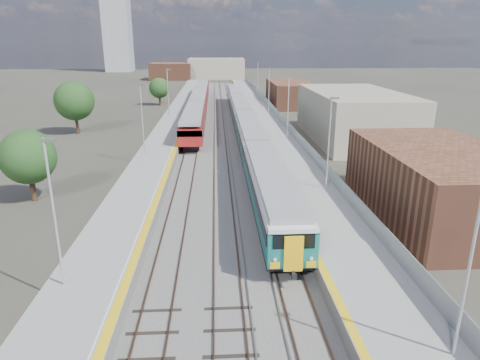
{
  "coord_description": "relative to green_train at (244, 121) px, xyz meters",
  "views": [
    {
      "loc": [
        -2.45,
        -11.23,
        12.58
      ],
      "look_at": [
        -0.64,
        20.86,
        2.2
      ],
      "focal_mm": 32.0,
      "sensor_mm": 36.0,
      "label": 1
    }
  ],
  "objects": [
    {
      "name": "buildings",
      "position": [
        -19.62,
        90.88,
        8.54
      ],
      "size": [
        72.0,
        185.5,
        40.0
      ],
      "color": "brown",
      "rests_on": "ground"
    },
    {
      "name": "red_train",
      "position": [
        -7.0,
        18.93,
        0.01
      ],
      "size": [
        2.91,
        59.07,
        3.68
      ],
      "color": "black",
      "rests_on": "ground"
    },
    {
      "name": "green_train",
      "position": [
        0.0,
        0.0,
        0.0
      ],
      "size": [
        2.79,
        77.84,
        3.08
      ],
      "color": "black",
      "rests_on": "ground"
    },
    {
      "name": "tracks",
      "position": [
        -3.15,
        6.46,
        -2.06
      ],
      "size": [
        8.96,
        160.0,
        0.17
      ],
      "color": "#4C3323",
      "rests_on": "ground"
    },
    {
      "name": "tree_d",
      "position": [
        20.4,
        21.28,
        1.25
      ],
      "size": [
        4.01,
        4.01,
        5.43
      ],
      "color": "#382619",
      "rests_on": "ground"
    },
    {
      "name": "ballast_bed",
      "position": [
        -3.75,
        4.78,
        -2.14
      ],
      "size": [
        10.5,
        155.0,
        0.06
      ],
      "primitive_type": "cube",
      "color": "#565451",
      "rests_on": "ground"
    },
    {
      "name": "tree_a",
      "position": [
        -19.15,
        -24.72,
        1.61
      ],
      "size": [
        4.43,
        4.43,
        6.0
      ],
      "color": "#382619",
      "rests_on": "ground"
    },
    {
      "name": "platform_left",
      "position": [
        -10.55,
        4.77,
        -1.65
      ],
      "size": [
        4.3,
        155.0,
        8.52
      ],
      "color": "slate",
      "rests_on": "ground"
    },
    {
      "name": "ground",
      "position": [
        -1.5,
        2.28,
        -2.17
      ],
      "size": [
        320.0,
        320.0,
        0.0
      ],
      "primitive_type": "plane",
      "color": "#47443A",
      "rests_on": "ground"
    },
    {
      "name": "platform_right",
      "position": [
        3.78,
        4.78,
        -1.63
      ],
      "size": [
        4.7,
        155.0,
        8.52
      ],
      "color": "slate",
      "rests_on": "ground"
    },
    {
      "name": "tree_c",
      "position": [
        -15.6,
        31.75,
        1.38
      ],
      "size": [
        4.16,
        4.16,
        5.64
      ],
      "color": "#382619",
      "rests_on": "ground"
    },
    {
      "name": "tree_b",
      "position": [
        -23.88,
        3.0,
        2.55
      ],
      "size": [
        5.52,
        5.52,
        7.48
      ],
      "color": "#382619",
      "rests_on": "ground"
    }
  ]
}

